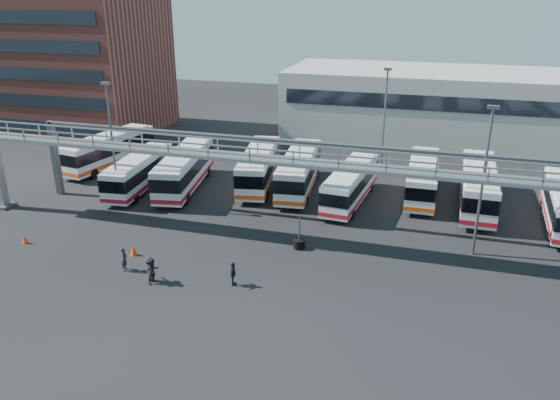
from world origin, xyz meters
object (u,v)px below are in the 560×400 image
(bus_4, at_px, (299,170))
(bus_7, at_px, (478,185))
(bus_2, at_px, (184,169))
(bus_1, at_px, (139,171))
(cone_right, at_px, (133,250))
(light_pole_mid, at_px, (484,174))
(pedestrian_b, at_px, (153,271))
(pedestrian_c, at_px, (150,269))
(pedestrian_d, at_px, (233,274))
(bus_5, at_px, (351,183))
(light_pole_back, at_px, (385,117))
(tire_stack, at_px, (299,243))
(bus_0, at_px, (109,149))
(bus_6, at_px, (423,177))
(cone_left, at_px, (25,239))
(bus_3, at_px, (259,166))
(pedestrian_a, at_px, (124,259))
(light_pole_left, at_px, (112,139))

(bus_4, relative_size, bus_7, 0.99)
(bus_2, bearing_deg, bus_1, -170.61)
(bus_7, height_order, cone_right, bus_7)
(light_pole_mid, bearing_deg, pedestrian_b, -153.02)
(pedestrian_c, height_order, pedestrian_d, pedestrian_c)
(bus_5, distance_m, bus_7, 10.36)
(light_pole_back, distance_m, bus_4, 9.79)
(light_pole_mid, relative_size, bus_2, 0.89)
(pedestrian_c, height_order, tire_stack, tire_stack)
(light_pole_mid, xyz_separation_m, bus_0, (-34.53, 9.97, -3.88))
(bus_6, height_order, cone_left, bus_6)
(bus_2, distance_m, cone_left, 14.89)
(bus_0, distance_m, bus_3, 16.16)
(light_pole_mid, xyz_separation_m, pedestrian_a, (-21.56, -8.73, -4.93))
(bus_4, bearing_deg, bus_6, 1.81)
(pedestrian_d, bearing_deg, pedestrian_c, 86.87)
(bus_1, bearing_deg, pedestrian_a, -69.10)
(light_pole_back, xyz_separation_m, bus_7, (8.51, -6.03, -3.81))
(bus_0, height_order, bus_3, bus_3)
(bus_7, bearing_deg, bus_5, -168.26)
(bus_4, height_order, tire_stack, bus_4)
(light_pole_back, relative_size, bus_6, 0.97)
(cone_right, bearing_deg, cone_left, -176.25)
(pedestrian_a, bearing_deg, light_pole_mid, -85.38)
(bus_0, bearing_deg, cone_left, -66.98)
(pedestrian_a, distance_m, cone_right, 2.14)
(bus_1, distance_m, bus_6, 24.89)
(bus_3, relative_size, pedestrian_c, 7.01)
(bus_0, bearing_deg, pedestrian_d, -32.46)
(pedestrian_b, distance_m, pedestrian_c, 0.39)
(bus_5, relative_size, bus_6, 0.99)
(light_pole_back, relative_size, bus_7, 0.89)
(bus_5, bearing_deg, bus_7, 16.06)
(bus_4, bearing_deg, tire_stack, -81.11)
(bus_0, height_order, bus_5, bus_0)
(light_pole_mid, distance_m, bus_3, 20.86)
(pedestrian_a, xyz_separation_m, tire_stack, (9.95, 6.23, -0.41))
(bus_5, bearing_deg, light_pole_mid, -30.74)
(bus_4, xyz_separation_m, bus_5, (4.90, -1.79, -0.16))
(bus_6, distance_m, pedestrian_d, 21.41)
(pedestrian_a, xyz_separation_m, cone_right, (-0.57, 2.02, -0.43))
(pedestrian_c, xyz_separation_m, cone_right, (-2.80, 2.76, -0.43))
(pedestrian_c, bearing_deg, pedestrian_b, -144.90)
(cone_right, bearing_deg, light_pole_back, 56.95)
(bus_3, height_order, cone_right, bus_3)
(bus_1, bearing_deg, light_pole_back, 21.07)
(bus_1, bearing_deg, tire_stack, -29.36)
(light_pole_mid, distance_m, cone_right, 23.74)
(light_pole_left, distance_m, bus_7, 29.85)
(bus_1, height_order, cone_right, bus_1)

